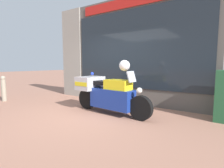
# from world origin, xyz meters

# --- Properties ---
(ground_plane) EXTENTS (60.00, 60.00, 0.00)m
(ground_plane) POSITION_xyz_m (0.00, 0.00, 0.00)
(ground_plane) COLOR #9E6B56
(shop_building) EXTENTS (5.94, 0.55, 3.56)m
(shop_building) POSITION_xyz_m (-0.44, 2.00, 1.79)
(shop_building) COLOR #56514C
(shop_building) RESTS_ON ground
(window_display) EXTENTS (4.46, 0.30, 2.04)m
(window_display) POSITION_xyz_m (0.44, 2.03, 0.48)
(window_display) COLOR slate
(window_display) RESTS_ON ground
(paramedic_motorcycle) EXTENTS (2.44, 0.79, 1.17)m
(paramedic_motorcycle) POSITION_xyz_m (0.32, 0.45, 0.57)
(paramedic_motorcycle) COLOR black
(paramedic_motorcycle) RESTS_ON ground
(white_helmet) EXTENTS (0.27, 0.27, 0.27)m
(white_helmet) POSITION_xyz_m (0.94, 0.40, 1.31)
(white_helmet) COLOR white
(white_helmet) RESTS_ON paramedic_motorcycle
(street_bollard) EXTENTS (0.17, 0.17, 0.93)m
(street_bollard) POSITION_xyz_m (-3.64, -0.45, 0.48)
(street_bollard) COLOR gray
(street_bollard) RESTS_ON ground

